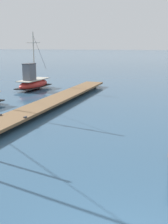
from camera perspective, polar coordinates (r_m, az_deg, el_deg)
name	(u,v)px	position (r m, az deg, el deg)	size (l,w,h in m)	color
floating_dock	(48,103)	(20.03, -7.20, 1.84)	(3.54, 22.55, 0.53)	brown
fishing_boat_0	(33,82)	(28.32, -10.17, 5.89)	(2.15, 4.91, 5.48)	#AD2823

